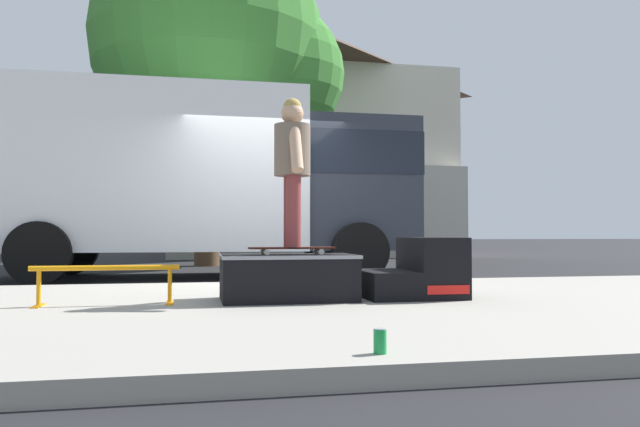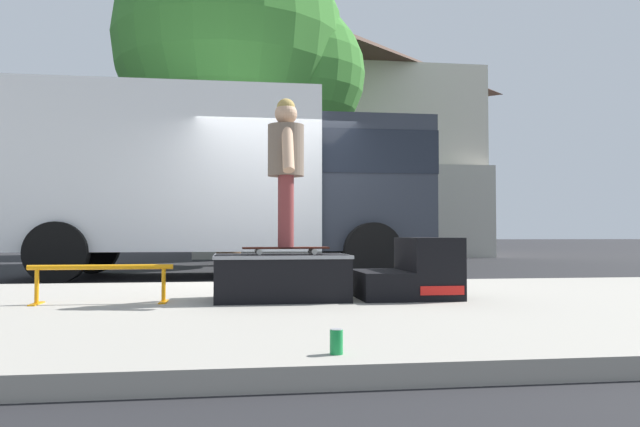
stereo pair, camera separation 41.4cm
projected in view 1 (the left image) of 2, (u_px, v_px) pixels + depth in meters
name	position (u px, v px, depth m)	size (l,w,h in m)	color
ground_plane	(275.00, 287.00, 8.21)	(140.00, 140.00, 0.00)	black
sidewalk_slab	(320.00, 310.00, 5.27)	(50.00, 5.00, 0.12)	gray
skate_box	(287.00, 276.00, 5.52)	(1.21, 0.76, 0.41)	black
kicker_ramp	(418.00, 272.00, 5.77)	(0.91, 0.78, 0.57)	black
grind_rail	(106.00, 276.00, 5.13)	(1.21, 0.28, 0.34)	orange
skateboard	(292.00, 248.00, 5.53)	(0.79, 0.24, 0.07)	#4C1E14
skater_kid	(292.00, 159.00, 5.56)	(0.33, 0.70, 1.37)	brown
soda_can	(380.00, 341.00, 3.04)	(0.07, 0.07, 0.13)	#198C3F
box_truck	(208.00, 176.00, 10.24)	(6.91, 2.63, 3.05)	white
street_tree_main	(222.00, 51.00, 13.93)	(5.78, 5.25, 7.71)	brown
house_behind	(301.00, 136.00, 21.90)	(9.54, 8.22, 8.40)	beige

